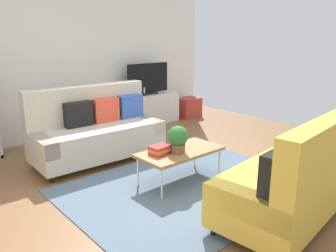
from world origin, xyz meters
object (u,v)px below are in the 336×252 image
at_px(table_book_0, 160,153).
at_px(bottle_1, 144,91).
at_px(couch_green, 297,177).
at_px(storage_trunk, 188,107).
at_px(couch_beige, 97,130).
at_px(tv, 148,79).
at_px(tv_console, 148,109).
at_px(vase_0, 123,93).
at_px(vase_1, 131,92).
at_px(coffee_table, 180,152).
at_px(potted_plant, 178,138).
at_px(bottle_0, 140,91).

bearing_deg(table_book_0, bottle_1, 56.45).
xyz_separation_m(couch_green, storage_trunk, (2.29, 3.91, -0.23)).
distance_m(couch_beige, tv, 2.25).
distance_m(couch_beige, tv_console, 2.21).
height_order(vase_0, vase_1, vase_0).
bearing_deg(tv_console, storage_trunk, -5.19).
relative_size(couch_green, storage_trunk, 3.80).
distance_m(table_book_0, vase_0, 2.84).
bearing_deg(bottle_1, couch_beige, -147.25).
relative_size(couch_beige, coffee_table, 1.75).
distance_m(storage_trunk, potted_plant, 3.69).
bearing_deg(vase_0, couch_beige, -136.71).
height_order(vase_1, bottle_1, bottle_1).
relative_size(table_book_0, vase_0, 1.38).
xyz_separation_m(couch_green, potted_plant, (-0.36, 1.39, 0.16)).
bearing_deg(couch_green, bottle_0, 70.23).
bearing_deg(couch_beige, storage_trunk, -158.49).
bearing_deg(storage_trunk, tv, 175.84).
height_order(coffee_table, bottle_0, bottle_0).
height_order(storage_trunk, bottle_0, bottle_0).
height_order(couch_green, bottle_0, couch_green).
distance_m(coffee_table, bottle_1, 2.91).
distance_m(table_book_0, bottle_1, 2.98).
xyz_separation_m(tv_console, vase_1, (-0.38, 0.05, 0.40)).
bearing_deg(bottle_0, vase_1, 151.65).
height_order(table_book_0, bottle_1, bottle_1).
relative_size(potted_plant, bottle_0, 1.82).
distance_m(couch_beige, vase_0, 1.79).
bearing_deg(tv_console, couch_beige, -148.07).
bearing_deg(bottle_1, couch_green, -105.14).
relative_size(table_book_0, bottle_1, 1.51).
xyz_separation_m(couch_beige, couch_green, (0.68, -2.85, -0.01)).
bearing_deg(storage_trunk, coffee_table, -136.10).
distance_m(vase_1, bottle_1, 0.28).
xyz_separation_m(couch_beige, storage_trunk, (2.97, 1.07, -0.23)).
height_order(couch_green, tv, tv).
relative_size(coffee_table, bottle_1, 6.93).
height_order(couch_green, tv_console, couch_green).
height_order(tv, potted_plant, tv).
xyz_separation_m(couch_green, bottle_1, (1.07, 3.97, 0.27)).
distance_m(tv, table_book_0, 3.10).
height_order(couch_beige, storage_trunk, couch_beige).
height_order(tv, vase_1, tv).
xyz_separation_m(vase_0, vase_1, (0.20, 0.00, -0.01)).
bearing_deg(potted_plant, tv_console, 59.28).
distance_m(storage_trunk, bottle_0, 1.41).
distance_m(tv_console, tv, 0.63).
bearing_deg(vase_1, bottle_0, -28.35).
xyz_separation_m(storage_trunk, potted_plant, (-2.66, -2.52, 0.38)).
height_order(coffee_table, tv_console, tv_console).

